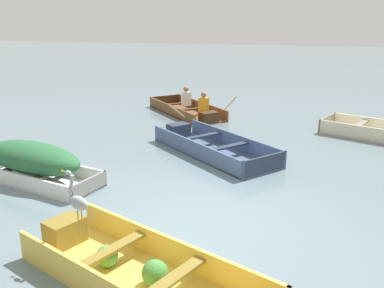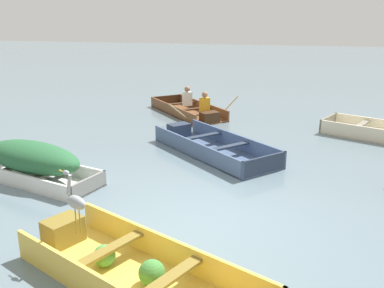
{
  "view_description": "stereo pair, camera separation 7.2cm",
  "coord_description": "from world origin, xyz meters",
  "px_view_note": "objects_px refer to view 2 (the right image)",
  "views": [
    {
      "loc": [
        1.23,
        -5.89,
        3.14
      ],
      "look_at": [
        -0.87,
        2.97,
        0.35
      ],
      "focal_mm": 40.0,
      "sensor_mm": 36.0,
      "label": 1
    },
    {
      "loc": [
        1.3,
        -5.88,
        3.14
      ],
      "look_at": [
        -0.87,
        2.97,
        0.35
      ],
      "focal_mm": 40.0,
      "sensor_mm": 36.0,
      "label": 2
    }
  ],
  "objects_px": {
    "dinghy_yellow_foreground": "(129,270)",
    "skiff_cream_outer_moored": "(382,133)",
    "heron_on_dinghy": "(75,200)",
    "skiff_slate_blue_near_moored": "(210,146)",
    "skiff_white_far_moored": "(32,160)",
    "rowboat_wooden_brown_with_crew": "(190,110)"
  },
  "relations": [
    {
      "from": "dinghy_yellow_foreground",
      "to": "skiff_cream_outer_moored",
      "type": "relative_size",
      "value": 1.21
    },
    {
      "from": "heron_on_dinghy",
      "to": "skiff_slate_blue_near_moored",
      "type": "bearing_deg",
      "value": 81.62
    },
    {
      "from": "skiff_slate_blue_near_moored",
      "to": "skiff_cream_outer_moored",
      "type": "height_order",
      "value": "skiff_slate_blue_near_moored"
    },
    {
      "from": "heron_on_dinghy",
      "to": "dinghy_yellow_foreground",
      "type": "bearing_deg",
      "value": -17.46
    },
    {
      "from": "dinghy_yellow_foreground",
      "to": "skiff_cream_outer_moored",
      "type": "distance_m",
      "value": 8.46
    },
    {
      "from": "dinghy_yellow_foreground",
      "to": "heron_on_dinghy",
      "type": "bearing_deg",
      "value": 162.54
    },
    {
      "from": "heron_on_dinghy",
      "to": "skiff_white_far_moored",
      "type": "bearing_deg",
      "value": 133.48
    },
    {
      "from": "skiff_white_far_moored",
      "to": "heron_on_dinghy",
      "type": "distance_m",
      "value": 3.34
    },
    {
      "from": "skiff_slate_blue_near_moored",
      "to": "dinghy_yellow_foreground",
      "type": "bearing_deg",
      "value": -89.34
    },
    {
      "from": "dinghy_yellow_foreground",
      "to": "heron_on_dinghy",
      "type": "xyz_separation_m",
      "value": [
        -0.8,
        0.25,
        0.72
      ]
    },
    {
      "from": "skiff_slate_blue_near_moored",
      "to": "rowboat_wooden_brown_with_crew",
      "type": "distance_m",
      "value": 3.87
    },
    {
      "from": "dinghy_yellow_foreground",
      "to": "skiff_white_far_moored",
      "type": "bearing_deg",
      "value": 139.2
    },
    {
      "from": "skiff_cream_outer_moored",
      "to": "heron_on_dinghy",
      "type": "xyz_separation_m",
      "value": [
        -4.87,
        -7.17,
        0.73
      ]
    },
    {
      "from": "dinghy_yellow_foreground",
      "to": "rowboat_wooden_brown_with_crew",
      "type": "xyz_separation_m",
      "value": [
        -1.44,
        8.85,
        0.03
      ]
    },
    {
      "from": "rowboat_wooden_brown_with_crew",
      "to": "dinghy_yellow_foreground",
      "type": "bearing_deg",
      "value": -80.74
    },
    {
      "from": "skiff_slate_blue_near_moored",
      "to": "skiff_cream_outer_moored",
      "type": "xyz_separation_m",
      "value": [
        4.14,
        2.18,
        0.0
      ]
    },
    {
      "from": "skiff_slate_blue_near_moored",
      "to": "heron_on_dinghy",
      "type": "height_order",
      "value": "heron_on_dinghy"
    },
    {
      "from": "skiff_white_far_moored",
      "to": "rowboat_wooden_brown_with_crew",
      "type": "distance_m",
      "value": 6.41
    },
    {
      "from": "skiff_slate_blue_near_moored",
      "to": "rowboat_wooden_brown_with_crew",
      "type": "xyz_separation_m",
      "value": [
        -1.38,
        3.61,
        0.04
      ]
    },
    {
      "from": "dinghy_yellow_foreground",
      "to": "skiff_cream_outer_moored",
      "type": "xyz_separation_m",
      "value": [
        4.08,
        7.42,
        -0.01
      ]
    },
    {
      "from": "dinghy_yellow_foreground",
      "to": "skiff_cream_outer_moored",
      "type": "height_order",
      "value": "dinghy_yellow_foreground"
    },
    {
      "from": "dinghy_yellow_foreground",
      "to": "rowboat_wooden_brown_with_crew",
      "type": "relative_size",
      "value": 1.08
    }
  ]
}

